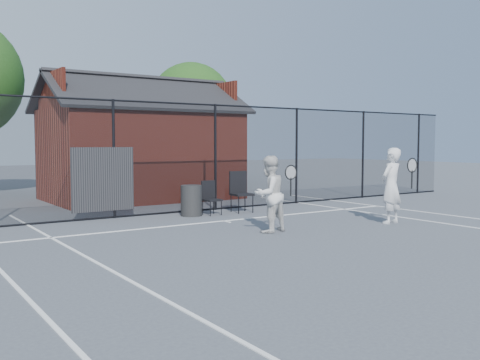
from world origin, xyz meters
TOP-DOWN VIEW (x-y plane):
  - ground at (0.00, 0.00)m, footprint 80.00×80.00m
  - court_lines at (0.00, -1.32)m, footprint 11.02×18.00m
  - fence at (-0.30, 5.00)m, footprint 22.04×3.00m
  - clubhouse at (0.50, 9.00)m, footprint 6.50×4.36m
  - tree_right at (5.50, 14.50)m, footprint 3.97×3.97m
  - player_front at (3.09, 0.47)m, footprint 0.84×0.65m
  - player_back at (-0.05, 1.10)m, footprint 0.93×0.75m
  - chair_left at (0.34, 4.10)m, footprint 0.46×0.47m
  - chair_right at (1.30, 4.10)m, footprint 0.58×0.60m
  - waste_bin at (-0.19, 4.27)m, footprint 0.67×0.67m

SIDE VIEW (x-z plane):
  - ground at x=0.00m, z-range 0.00..0.00m
  - court_lines at x=0.00m, z-range 0.00..0.01m
  - waste_bin at x=-0.19m, z-range 0.00..0.80m
  - chair_left at x=0.34m, z-range 0.00..0.89m
  - chair_right at x=1.30m, z-range 0.00..1.10m
  - player_back at x=-0.05m, z-range 0.00..1.64m
  - player_front at x=3.09m, z-range 0.00..1.80m
  - fence at x=-0.30m, z-range -0.05..2.95m
  - clubhouse at x=0.50m, z-range -0.49..3.70m
  - tree_right at x=5.50m, z-range 0.86..6.56m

